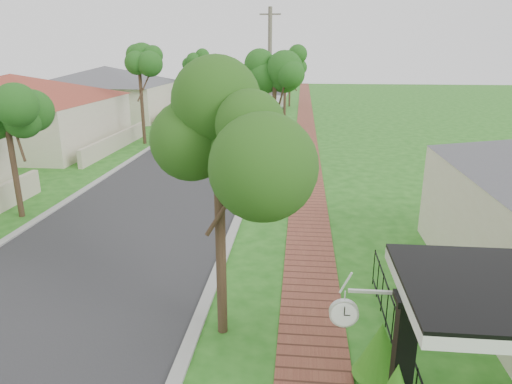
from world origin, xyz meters
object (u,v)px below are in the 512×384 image
at_px(parked_car_white, 274,103).
at_px(station_clock, 346,311).
at_px(utility_pole, 270,82).
at_px(near_tree, 218,146).
at_px(parked_car_red, 243,141).
at_px(porch_post, 401,375).

distance_m(parked_car_white, station_clock, 41.51).
bearing_deg(utility_pole, near_tree, -89.09).
relative_size(near_tree, utility_pole, 0.64).
relative_size(parked_car_red, station_clock, 3.73).
bearing_deg(porch_post, utility_pole, 99.67).
distance_m(porch_post, parked_car_white, 41.98).
height_order(parked_car_white, near_tree, near_tree).
relative_size(porch_post, near_tree, 0.48).
relative_size(parked_car_white, utility_pole, 0.52).
distance_m(parked_car_red, parked_car_white, 20.64).
bearing_deg(utility_pole, parked_car_white, 92.65).
xyz_separation_m(parked_car_red, utility_pole, (1.59, -0.10, 3.52)).
xyz_separation_m(utility_pole, station_clock, (2.71, -20.60, -2.25)).
bearing_deg(parked_car_white, porch_post, -73.66).
xyz_separation_m(parked_car_red, parked_car_white, (0.63, 20.63, 0.02)).
xyz_separation_m(porch_post, parked_car_white, (-4.54, 41.73, -0.42)).
xyz_separation_m(parked_car_white, near_tree, (1.25, -39.23, 3.49)).
distance_m(parked_car_red, near_tree, 19.02).
height_order(near_tree, utility_pole, utility_pole).
relative_size(porch_post, parked_car_white, 0.59).
bearing_deg(station_clock, parked_car_red, 101.72).
bearing_deg(near_tree, porch_post, -37.28).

